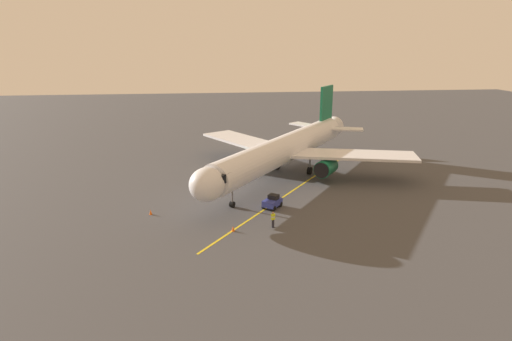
{
  "coord_description": "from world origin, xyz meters",
  "views": [
    {
      "loc": [
        12.08,
        58.4,
        18.0
      ],
      "look_at": [
        6.01,
        7.82,
        3.0
      ],
      "focal_mm": 30.07,
      "sensor_mm": 36.0,
      "label": 1
    }
  ],
  "objects_px": {
    "airplane": "(286,149)",
    "tug_near_nose": "(272,202)",
    "ground_crew_marshaller": "(273,219)",
    "safety_cone_nose_left": "(151,212)",
    "safety_cone_nose_right": "(233,229)"
  },
  "relations": [
    {
      "from": "tug_near_nose",
      "to": "safety_cone_nose_left",
      "type": "distance_m",
      "value": 13.67
    },
    {
      "from": "safety_cone_nose_left",
      "to": "ground_crew_marshaller",
      "type": "bearing_deg",
      "value": 158.56
    },
    {
      "from": "tug_near_nose",
      "to": "safety_cone_nose_left",
      "type": "relative_size",
      "value": 4.98
    },
    {
      "from": "ground_crew_marshaller",
      "to": "safety_cone_nose_left",
      "type": "bearing_deg",
      "value": -21.44
    },
    {
      "from": "tug_near_nose",
      "to": "safety_cone_nose_left",
      "type": "bearing_deg",
      "value": 1.9
    },
    {
      "from": "tug_near_nose",
      "to": "safety_cone_nose_left",
      "type": "xyz_separation_m",
      "value": [
        13.66,
        0.45,
        -0.43
      ]
    },
    {
      "from": "airplane",
      "to": "tug_near_nose",
      "type": "distance_m",
      "value": 12.73
    },
    {
      "from": "ground_crew_marshaller",
      "to": "safety_cone_nose_left",
      "type": "distance_m",
      "value": 13.82
    },
    {
      "from": "ground_crew_marshaller",
      "to": "tug_near_nose",
      "type": "distance_m",
      "value": 5.56
    },
    {
      "from": "airplane",
      "to": "safety_cone_nose_left",
      "type": "relative_size",
      "value": 63.04
    },
    {
      "from": "airplane",
      "to": "safety_cone_nose_right",
      "type": "distance_m",
      "value": 20.0
    },
    {
      "from": "safety_cone_nose_left",
      "to": "safety_cone_nose_right",
      "type": "height_order",
      "value": "same"
    },
    {
      "from": "airplane",
      "to": "tug_near_nose",
      "type": "xyz_separation_m",
      "value": [
        3.66,
        11.74,
        -3.3
      ]
    },
    {
      "from": "tug_near_nose",
      "to": "safety_cone_nose_right",
      "type": "xyz_separation_m",
      "value": [
        4.93,
        5.94,
        -0.43
      ]
    },
    {
      "from": "airplane",
      "to": "safety_cone_nose_right",
      "type": "xyz_separation_m",
      "value": [
        8.59,
        17.67,
        -3.73
      ]
    }
  ]
}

